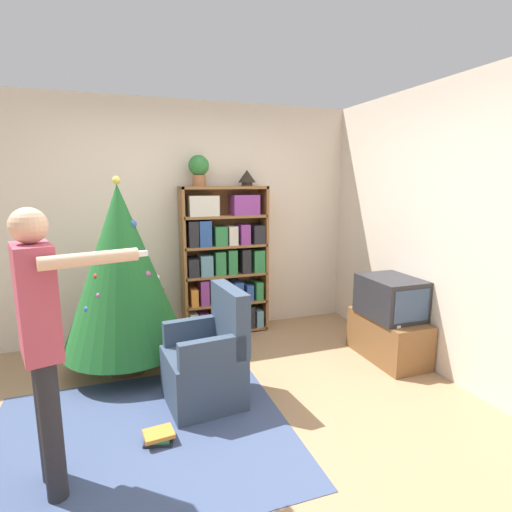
# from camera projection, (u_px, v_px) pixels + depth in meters

# --- Properties ---
(ground_plane) EXTENTS (14.00, 14.00, 0.00)m
(ground_plane) POSITION_uv_depth(u_px,v_px,m) (224.00, 420.00, 2.94)
(ground_plane) COLOR #9E7A56
(wall_back) EXTENTS (8.00, 0.10, 2.60)m
(wall_back) POSITION_uv_depth(u_px,v_px,m) (178.00, 220.00, 4.49)
(wall_back) COLOR beige
(wall_back) RESTS_ON ground_plane
(wall_right) EXTENTS (0.10, 8.00, 2.60)m
(wall_right) POSITION_uv_depth(u_px,v_px,m) (460.00, 233.00, 3.38)
(wall_right) COLOR beige
(wall_right) RESTS_ON ground_plane
(area_rug) EXTENTS (2.04, 1.76, 0.01)m
(area_rug) POSITION_uv_depth(u_px,v_px,m) (142.00, 437.00, 2.74)
(area_rug) COLOR #3D4C70
(area_rug) RESTS_ON ground_plane
(bookshelf) EXTENTS (0.97, 0.29, 1.68)m
(bookshelf) POSITION_uv_depth(u_px,v_px,m) (224.00, 261.00, 4.52)
(bookshelf) COLOR brown
(bookshelf) RESTS_ON ground_plane
(tv_stand) EXTENTS (0.43, 0.82, 0.43)m
(tv_stand) POSITION_uv_depth(u_px,v_px,m) (388.00, 337.00, 3.94)
(tv_stand) COLOR brown
(tv_stand) RESTS_ON ground_plane
(television) EXTENTS (0.46, 0.60, 0.39)m
(television) POSITION_uv_depth(u_px,v_px,m) (391.00, 297.00, 3.87)
(television) COLOR #28282D
(television) RESTS_ON tv_stand
(game_remote) EXTENTS (0.04, 0.12, 0.02)m
(game_remote) POSITION_uv_depth(u_px,v_px,m) (395.00, 325.00, 3.63)
(game_remote) COLOR white
(game_remote) RESTS_ON tv_stand
(christmas_tree) EXTENTS (1.10, 1.10, 1.78)m
(christmas_tree) POSITION_uv_depth(u_px,v_px,m) (122.00, 269.00, 3.56)
(christmas_tree) COLOR #4C3323
(christmas_tree) RESTS_ON ground_plane
(armchair) EXTENTS (0.62, 0.61, 0.92)m
(armchair) POSITION_uv_depth(u_px,v_px,m) (208.00, 363.00, 3.15)
(armchair) COLOR #334256
(armchair) RESTS_ON ground_plane
(standing_person) EXTENTS (0.70, 0.45, 1.61)m
(standing_person) POSITION_uv_depth(u_px,v_px,m) (41.00, 331.00, 2.12)
(standing_person) COLOR #232328
(standing_person) RESTS_ON ground_plane
(potted_plant) EXTENTS (0.22, 0.22, 0.33)m
(potted_plant) POSITION_uv_depth(u_px,v_px,m) (199.00, 168.00, 4.25)
(potted_plant) COLOR #935B38
(potted_plant) RESTS_ON bookshelf
(table_lamp) EXTENTS (0.20, 0.20, 0.18)m
(table_lamp) POSITION_uv_depth(u_px,v_px,m) (247.00, 177.00, 4.45)
(table_lamp) COLOR #473828
(table_lamp) RESTS_ON bookshelf
(book_pile_near_tree) EXTENTS (0.21, 0.17, 0.11)m
(book_pile_near_tree) POSITION_uv_depth(u_px,v_px,m) (185.00, 374.00, 3.53)
(book_pile_near_tree) COLOR #232328
(book_pile_near_tree) RESTS_ON ground_plane
(book_pile_by_chair) EXTENTS (0.22, 0.19, 0.08)m
(book_pile_by_chair) POSITION_uv_depth(u_px,v_px,m) (159.00, 437.00, 2.69)
(book_pile_by_chair) COLOR #232328
(book_pile_by_chair) RESTS_ON ground_plane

